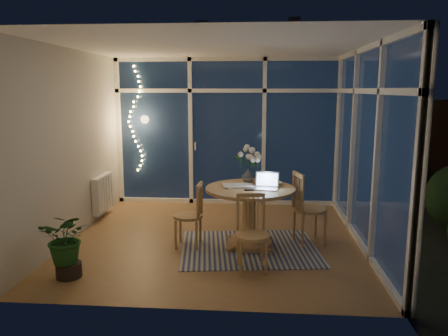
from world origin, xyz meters
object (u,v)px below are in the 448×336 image
(chair_right, at_px, (310,208))
(laptop, at_px, (266,180))
(chair_front, at_px, (252,234))
(chair_left, at_px, (188,215))
(potted_plant, at_px, (67,244))
(dining_table, at_px, (250,217))
(flower_vase, at_px, (248,175))

(chair_right, relative_size, laptop, 3.21)
(chair_right, relative_size, chair_front, 1.11)
(chair_left, relative_size, chair_right, 0.88)
(chair_right, distance_m, chair_front, 1.25)
(laptop, bearing_deg, chair_front, -93.43)
(laptop, height_order, potted_plant, laptop)
(chair_left, height_order, chair_right, chair_right)
(chair_left, distance_m, chair_front, 1.13)
(dining_table, height_order, chair_left, chair_left)
(chair_right, relative_size, potted_plant, 1.30)
(chair_right, xyz_separation_m, laptop, (-0.60, -0.25, 0.41))
(chair_left, xyz_separation_m, potted_plant, (-1.17, -1.06, -0.06))
(chair_left, bearing_deg, flower_vase, 120.57)
(potted_plant, bearing_deg, flower_vase, 37.18)
(chair_front, height_order, laptop, laptop)
(dining_table, height_order, chair_right, chair_right)
(dining_table, xyz_separation_m, potted_plant, (-1.98, -1.13, -0.02))
(chair_right, height_order, flower_vase, flower_vase)
(dining_table, distance_m, chair_left, 0.81)
(chair_front, bearing_deg, chair_right, 44.43)
(chair_right, height_order, chair_front, chair_right)
(chair_front, distance_m, flower_vase, 1.24)
(dining_table, distance_m, chair_right, 0.82)
(dining_table, height_order, laptop, laptop)
(chair_front, height_order, flower_vase, flower_vase)
(chair_left, height_order, flower_vase, flower_vase)
(chair_left, relative_size, chair_front, 0.98)
(chair_front, bearing_deg, chair_left, 130.87)
(dining_table, bearing_deg, chair_right, 12.42)
(laptop, relative_size, flower_vase, 1.47)
(dining_table, relative_size, chair_left, 1.34)
(chair_left, xyz_separation_m, chair_front, (0.85, -0.74, 0.01))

